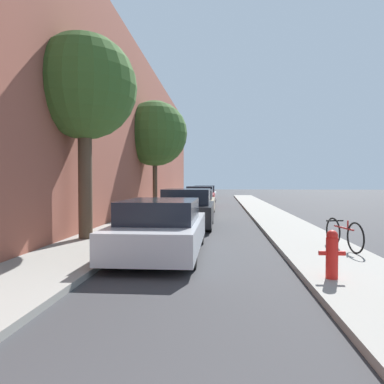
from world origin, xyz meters
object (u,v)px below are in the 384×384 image
at_px(parked_car_silver, 162,228).
at_px(parked_car_white, 205,194).
at_px(parked_car_black, 187,209).
at_px(street_tree_far, 155,134).
at_px(fire_hydrant, 332,254).
at_px(street_tree_near, 84,89).
at_px(bicycle, 343,234).
at_px(parked_car_champagne, 197,203).
at_px(parked_car_red, 200,197).

xyz_separation_m(parked_car_silver, parked_car_white, (0.03, 22.63, 0.01)).
bearing_deg(parked_car_black, street_tree_far, 111.09).
bearing_deg(fire_hydrant, parked_car_silver, 144.18).
bearing_deg(street_tree_near, bicycle, -9.68).
distance_m(parked_car_black, fire_hydrant, 8.08).
distance_m(parked_car_silver, parked_car_champagne, 10.33).
height_order(parked_car_champagne, parked_car_red, parked_car_red).
bearing_deg(parked_car_red, parked_car_champagne, -88.54).
bearing_deg(parked_car_white, fire_hydrant, -82.62).
xyz_separation_m(parked_car_white, fire_hydrant, (3.24, -24.98, -0.11)).
distance_m(parked_car_red, street_tree_near, 15.37).
bearing_deg(parked_car_black, parked_car_silver, -91.64).
relative_size(parked_car_silver, street_tree_far, 0.77).
xyz_separation_m(street_tree_near, fire_hydrant, (5.70, -3.84, -3.82)).
bearing_deg(street_tree_near, parked_car_white, 83.36).
bearing_deg(street_tree_far, parked_car_silver, -78.83).
bearing_deg(fire_hydrant, street_tree_far, 111.99).
bearing_deg(parked_car_white, parked_car_black, -89.62).
xyz_separation_m(parked_car_black, bicycle, (4.18, -4.76, -0.20)).
bearing_deg(parked_car_white, parked_car_champagne, -89.48).
relative_size(parked_car_champagne, bicycle, 2.47).
distance_m(parked_car_black, street_tree_near, 5.75).
distance_m(parked_car_champagne, bicycle, 10.84).
xyz_separation_m(parked_car_champagne, parked_car_white, (-0.11, 12.29, 0.02)).
bearing_deg(street_tree_near, parked_car_silver, -31.39).
xyz_separation_m(parked_car_red, fire_hydrant, (3.28, -18.56, -0.14)).
xyz_separation_m(parked_car_champagne, street_tree_far, (-2.36, 0.89, 3.71)).
xyz_separation_m(parked_car_red, street_tree_near, (-2.42, -14.72, 3.68)).
height_order(street_tree_near, fire_hydrant, street_tree_near).
relative_size(parked_car_red, street_tree_near, 0.81).
relative_size(parked_car_champagne, fire_hydrant, 5.24).
relative_size(parked_car_red, parked_car_white, 1.02).
relative_size(parked_car_silver, parked_car_black, 1.15).
bearing_deg(parked_car_white, bicycle, -79.10).
bearing_deg(bicycle, parked_car_silver, 173.86).
bearing_deg(street_tree_near, parked_car_champagne, 73.79).
relative_size(parked_car_black, street_tree_near, 0.70).
xyz_separation_m(parked_car_champagne, parked_car_red, (-0.15, 5.87, 0.05)).
height_order(parked_car_black, parked_car_red, parked_car_black).
bearing_deg(parked_car_champagne, street_tree_near, -106.21).
bearing_deg(parked_car_champagne, bicycle, -67.30).
xyz_separation_m(street_tree_far, fire_hydrant, (5.48, -13.58, -3.80)).
height_order(parked_car_champagne, street_tree_far, street_tree_far).
bearing_deg(parked_car_black, parked_car_white, 90.38).
distance_m(parked_car_silver, fire_hydrant, 4.03).
distance_m(parked_car_silver, parked_car_white, 22.63).
bearing_deg(fire_hydrant, bicycle, 68.51).
relative_size(parked_car_white, fire_hydrant, 5.63).
distance_m(parked_car_silver, bicycle, 4.34).
distance_m(fire_hydrant, bicycle, 2.89).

